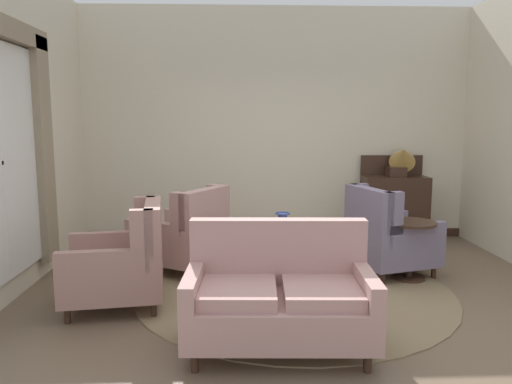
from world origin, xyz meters
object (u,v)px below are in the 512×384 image
object	(u,v)px
porcelain_vase	(282,232)
armchair_near_sideboard	(184,236)
settee	(279,298)
armchair_far_left	(123,263)
gramophone	(402,158)
coffee_table	(285,255)
sideboard	(394,204)
armchair_foreground_right	(386,237)
side_table	(410,245)

from	to	relation	value
porcelain_vase	armchair_near_sideboard	distance (m)	1.43
porcelain_vase	settee	bearing A→B (deg)	-96.51
settee	armchair_far_left	size ratio (longest dim) A/B	1.44
porcelain_vase	gramophone	size ratio (longest dim) A/B	0.60
coffee_table	armchair_near_sideboard	distance (m)	1.40
coffee_table	armchair_far_left	xyz separation A→B (m)	(-1.55, -0.22, -0.00)
settee	gramophone	distance (m)	3.92
armchair_near_sideboard	sideboard	size ratio (longest dim) A/B	0.97
coffee_table	gramophone	distance (m)	2.92
settee	armchair_far_left	bearing A→B (deg)	148.67
porcelain_vase	armchair_foreground_right	bearing A→B (deg)	29.16
side_table	sideboard	bearing A→B (deg)	77.80
porcelain_vase	gramophone	bearing A→B (deg)	48.96
sideboard	armchair_foreground_right	bearing A→B (deg)	-110.50
coffee_table	side_table	xyz separation A→B (m)	(1.42, 0.44, -0.03)
porcelain_vase	armchair_far_left	size ratio (longest dim) A/B	0.34
side_table	sideboard	world-z (taller)	sideboard
coffee_table	side_table	distance (m)	1.48
armchair_foreground_right	armchair_near_sideboard	size ratio (longest dim) A/B	0.85
porcelain_vase	armchair_near_sideboard	size ratio (longest dim) A/B	0.28
coffee_table	armchair_foreground_right	size ratio (longest dim) A/B	0.85
settee	armchair_near_sideboard	world-z (taller)	armchair_near_sideboard
armchair_near_sideboard	sideboard	distance (m)	3.17
coffee_table	porcelain_vase	distance (m)	0.25
settee	gramophone	xyz separation A→B (m)	(2.01, 3.27, 0.80)
armchair_foreground_right	sideboard	distance (m)	1.67
sideboard	gramophone	bearing A→B (deg)	-61.56
side_table	gramophone	distance (m)	1.91
coffee_table	gramophone	bearing A→B (deg)	48.80
armchair_far_left	side_table	bearing A→B (deg)	94.50
armchair_foreground_right	armchair_far_left	bearing A→B (deg)	90.94
coffee_table	settee	xyz separation A→B (m)	(-0.16, -1.15, -0.02)
armchair_foreground_right	gramophone	distance (m)	1.77
porcelain_vase	armchair_far_left	xyz separation A→B (m)	(-1.52, -0.17, -0.24)
armchair_near_sideboard	gramophone	xyz separation A→B (m)	(2.93, 1.23, 0.80)
armchair_foreground_right	side_table	world-z (taller)	armchair_foreground_right
porcelain_vase	armchair_far_left	distance (m)	1.55
side_table	gramophone	xyz separation A→B (m)	(0.43, 1.67, 0.81)
coffee_table	armchair_foreground_right	distance (m)	1.38
coffee_table	side_table	size ratio (longest dim) A/B	1.32
side_table	sideboard	xyz separation A→B (m)	(0.38, 1.77, 0.14)
armchair_far_left	sideboard	bearing A→B (deg)	117.90
armchair_far_left	gramophone	distance (m)	4.20
armchair_far_left	sideboard	world-z (taller)	sideboard
settee	gramophone	world-z (taller)	gramophone
armchair_far_left	armchair_foreground_right	bearing A→B (deg)	99.42
coffee_table	gramophone	size ratio (longest dim) A/B	1.53
settee	armchair_far_left	distance (m)	1.68
armchair_near_sideboard	side_table	xyz separation A→B (m)	(2.50, -0.45, -0.02)
porcelain_vase	sideboard	world-z (taller)	sideboard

